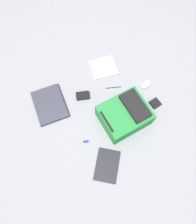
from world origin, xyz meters
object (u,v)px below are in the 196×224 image
(backpack, at_px, (125,115))
(earbud_pouch, at_px, (155,103))
(usb_stick, at_px, (86,141))
(book_red, at_px, (104,68))
(book_manual, at_px, (107,166))
(power_brick, at_px, (83,96))
(laptop, at_px, (50,104))
(computer_mouse, at_px, (146,84))
(pen_black, at_px, (114,87))

(backpack, bearing_deg, earbud_pouch, -83.54)
(backpack, relative_size, usb_stick, 9.30)
(book_red, height_order, book_manual, book_red)
(power_brick, height_order, usb_stick, power_brick)
(book_red, bearing_deg, laptop, 108.84)
(book_red, bearing_deg, power_brick, 127.47)
(backpack, height_order, earbud_pouch, backpack)
(book_manual, height_order, usb_stick, book_manual)
(backpack, height_order, power_brick, backpack)
(backpack, bearing_deg, laptop, 59.33)
(computer_mouse, bearing_deg, usb_stick, 95.49)
(laptop, distance_m, power_brick, 0.31)
(backpack, relative_size, book_manual, 1.38)
(laptop, bearing_deg, pen_black, -92.43)
(backpack, relative_size, pen_black, 3.13)
(laptop, xyz_separation_m, earbud_pouch, (-0.31, -0.91, -0.00))
(book_manual, xyz_separation_m, power_brick, (0.66, -0.01, 0.01))
(computer_mouse, xyz_separation_m, power_brick, (0.09, 0.60, -0.00))
(power_brick, xyz_separation_m, earbud_pouch, (-0.29, -0.60, -0.01))
(pen_black, xyz_separation_m, earbud_pouch, (-0.28, -0.30, 0.01))
(computer_mouse, distance_m, pen_black, 0.31)
(book_manual, xyz_separation_m, earbud_pouch, (0.37, -0.61, 0.00))
(pen_black, bearing_deg, book_manual, 154.53)
(book_manual, relative_size, computer_mouse, 3.06)
(computer_mouse, bearing_deg, earbud_pouch, 161.10)
(usb_stick, bearing_deg, pen_black, -45.33)
(usb_stick, bearing_deg, computer_mouse, -65.38)
(power_brick, bearing_deg, earbud_pouch, -115.99)
(power_brick, bearing_deg, book_red, -52.53)
(book_manual, height_order, computer_mouse, computer_mouse)
(usb_stick, bearing_deg, backpack, -77.46)
(book_manual, distance_m, usb_stick, 0.27)
(laptop, xyz_separation_m, usb_stick, (-0.43, -0.20, -0.01))
(book_red, bearing_deg, earbud_pouch, -148.93)
(laptop, height_order, computer_mouse, computer_mouse)
(book_manual, xyz_separation_m, pen_black, (0.65, -0.31, -0.01))
(pen_black, height_order, usb_stick, same)
(laptop, height_order, book_red, laptop)
(book_red, height_order, earbud_pouch, same)
(backpack, xyz_separation_m, power_brick, (0.33, 0.28, -0.08))
(power_brick, bearing_deg, backpack, -140.00)
(computer_mouse, height_order, usb_stick, computer_mouse)
(power_brick, xyz_separation_m, pen_black, (-0.01, -0.30, -0.01))
(book_manual, bearing_deg, pen_black, -25.47)
(backpack, height_order, laptop, backpack)
(backpack, xyz_separation_m, earbud_pouch, (0.04, -0.32, -0.08))
(earbud_pouch, bearing_deg, computer_mouse, 0.23)
(backpack, distance_m, book_manual, 0.45)
(computer_mouse, relative_size, pen_black, 0.74)
(book_red, bearing_deg, book_manual, 161.39)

